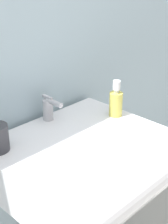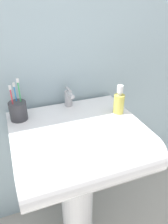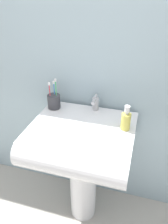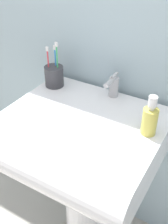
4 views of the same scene
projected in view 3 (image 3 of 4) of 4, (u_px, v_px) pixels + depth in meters
The scene contains 7 objects.
ground_plane at pixel (83, 210), 1.79m from camera, with size 6.00×6.00×0.00m, color #ADA89E.
wall_back at pixel (96, 55), 1.41m from camera, with size 5.00×0.05×2.40m, color #9EB7C1.
sink_pedestal at pixel (83, 182), 1.62m from camera, with size 0.20×0.20×0.67m, color white.
sink_basin at pixel (80, 142), 1.35m from camera, with size 0.64×0.58×0.17m.
faucet at pixel (95, 103), 1.48m from camera, with size 0.04×0.11×0.11m.
toothbrush_cup at pixel (54, 101), 1.51m from camera, with size 0.09×0.09×0.22m.
soap_bottle at pixel (126, 120), 1.28m from camera, with size 0.06×0.06×0.16m.
Camera 3 is at (0.32, -1.08, 1.61)m, focal length 35.00 mm.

